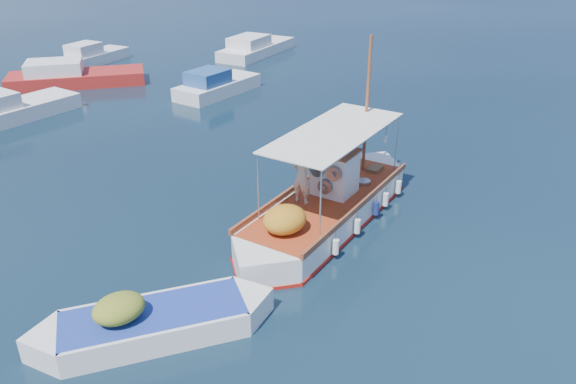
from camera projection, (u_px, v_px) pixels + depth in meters
ground at (319, 229)px, 19.35m from camera, size 160.00×160.00×0.00m
fishing_caique at (326, 208)px, 19.61m from camera, size 9.68×5.02×6.23m
dinghy at (152, 325)px, 14.32m from camera, size 6.01×3.27×1.56m
bg_boat_nw at (3, 113)px, 29.37m from camera, size 7.83×4.39×1.80m
bg_boat_n at (72, 77)px, 35.89m from camera, size 8.76×5.99×1.80m
bg_boat_ne at (216, 86)px, 33.95m from camera, size 6.11×3.71×1.80m
bg_boat_e at (255, 49)px, 43.73m from camera, size 8.20×5.46×1.80m
bg_boat_far_n at (92, 57)px, 41.06m from camera, size 5.87×4.09×1.80m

